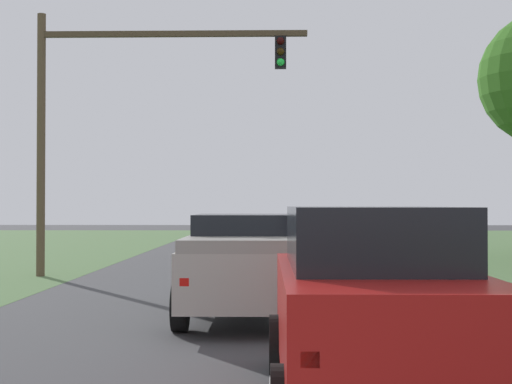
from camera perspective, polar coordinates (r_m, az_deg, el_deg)
The scene contains 4 objects.
ground_plane at distance 13.16m, azimuth 1.46°, elevation -9.96°, with size 120.00×120.00×0.00m, color #424244.
red_suv_near at distance 7.79m, azimuth 8.92°, elevation -8.31°, with size 2.14×4.49×2.03m.
pickup_truck_lead at distance 13.54m, azimuth -0.74°, elevation -5.51°, with size 2.29×5.44×1.88m.
traffic_light at distance 21.71m, azimuth -11.02°, elevation 6.85°, with size 7.75×0.40×7.54m.
Camera 1 is at (-0.05, -2.42, 2.06)m, focal length 51.93 mm.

